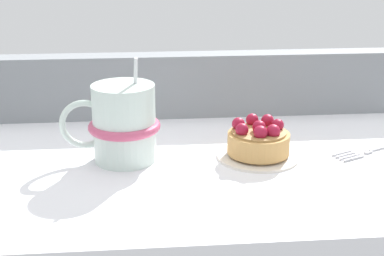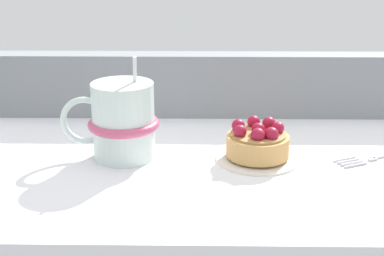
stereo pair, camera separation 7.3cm
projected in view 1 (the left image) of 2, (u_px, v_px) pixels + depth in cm
name	position (u px, v px, depth cm)	size (l,w,h in cm)	color
ground_plane	(201.00, 171.00, 74.16)	(69.16, 42.84, 3.51)	white
window_rail_back	(189.00, 85.00, 90.01)	(67.77, 4.36, 10.06)	gray
dessert_plate	(257.00, 154.00, 74.58)	(10.90, 10.90, 0.66)	silver
raspberry_tart	(258.00, 138.00, 73.83)	(8.16, 8.16, 4.49)	tan
coffee_mug	(123.00, 123.00, 71.77)	(12.91, 9.30, 13.69)	silver
dessert_fork	(379.00, 147.00, 76.91)	(14.76, 7.86, 0.60)	#B7B7BC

